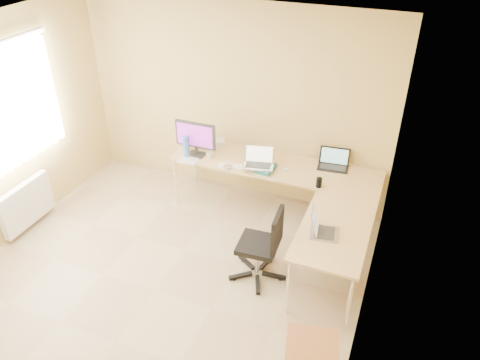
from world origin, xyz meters
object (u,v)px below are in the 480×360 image
at_px(water_bottle, 186,146).
at_px(laptop_return, 325,225).
at_px(desk_return, 331,255).
at_px(keyboard, 233,166).
at_px(office_chair, 258,240).
at_px(laptop_black, 334,159).
at_px(mug, 210,155).
at_px(monitor, 196,139).
at_px(desk_main, 274,189).
at_px(desk_fan, 202,138).
at_px(laptop_center, 258,158).

xyz_separation_m(water_bottle, laptop_return, (2.02, -0.91, -0.03)).
height_order(desk_return, keyboard, keyboard).
bearing_deg(laptop_return, keyboard, 48.19).
xyz_separation_m(desk_return, keyboard, (-1.45, 0.75, 0.37)).
bearing_deg(desk_return, keyboard, 152.50).
distance_m(water_bottle, office_chair, 1.70).
distance_m(laptop_black, mug, 1.56).
bearing_deg(monitor, office_chair, -40.45).
bearing_deg(desk_main, water_bottle, -168.87).
bearing_deg(desk_fan, water_bottle, -117.43).
bearing_deg(keyboard, monitor, 155.68).
height_order(keyboard, water_bottle, water_bottle).
bearing_deg(desk_fan, keyboard, -48.96).
relative_size(laptop_center, laptop_black, 1.00).
relative_size(desk_main, water_bottle, 9.11).
distance_m(desk_return, laptop_return, 0.50).
xyz_separation_m(mug, laptop_return, (1.72, -0.97, 0.07)).
bearing_deg(desk_main, desk_fan, 174.04).
bearing_deg(mug, desk_return, -25.09).
bearing_deg(laptop_center, laptop_return, -54.36).
relative_size(desk_main, laptop_black, 7.13).
relative_size(desk_return, laptop_black, 3.50).
bearing_deg(keyboard, office_chair, -67.96).
relative_size(mug, laptop_return, 0.29).
bearing_deg(laptop_center, keyboard, 177.55).
xyz_separation_m(desk_main, laptop_return, (0.89, -1.13, 0.48)).
bearing_deg(desk_fan, laptop_black, -15.35).
height_order(desk_return, laptop_black, laptop_black).
relative_size(desk_fan, laptop_return, 0.71).
distance_m(desk_main, laptop_black, 0.87).
bearing_deg(laptop_return, office_chair, 87.08).
xyz_separation_m(laptop_black, desk_fan, (-1.76, -0.08, 0.00)).
xyz_separation_m(laptop_return, office_chair, (-0.68, -0.07, -0.34)).
distance_m(laptop_center, laptop_black, 0.93).
relative_size(monitor, laptop_return, 1.62).
height_order(monitor, mug, monitor).
xyz_separation_m(desk_main, desk_fan, (-1.07, 0.11, 0.48)).
distance_m(desk_main, laptop_center, 0.59).
relative_size(keyboard, desk_fan, 1.53).
height_order(laptop_center, laptop_black, laptop_center).
bearing_deg(desk_fan, laptop_center, -36.32).
height_order(desk_fan, office_chair, desk_fan).
bearing_deg(water_bottle, mug, 12.72).
height_order(desk_return, desk_fan, desk_fan).
xyz_separation_m(monitor, desk_fan, (-0.04, 0.25, -0.11)).
bearing_deg(laptop_center, desk_return, -48.13).
distance_m(laptop_black, keyboard, 1.25).
height_order(monitor, laptop_black, monitor).
height_order(keyboard, mug, mug).
height_order(laptop_black, mug, laptop_black).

